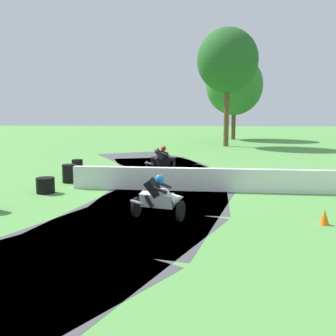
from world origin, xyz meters
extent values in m
plane|color=#569947|center=(0.00, 0.00, 0.00)|extent=(120.00, 120.00, 0.00)
cube|color=#47474C|center=(-1.69, -6.72, 0.00)|extent=(7.27, 8.78, 0.01)
cube|color=#47474C|center=(-0.58, -3.43, 0.00)|extent=(6.29, 8.44, 0.01)
cube|color=#47474C|center=(-0.04, 0.00, 0.00)|extent=(5.13, 7.85, 0.01)
cube|color=#47474C|center=(-0.11, 3.48, 0.00)|extent=(5.41, 8.00, 0.01)
cube|color=#47474C|center=(-0.78, 6.89, 0.00)|extent=(6.53, 8.54, 0.01)
cube|color=#47474C|center=(-2.02, 10.13, 0.00)|extent=(7.47, 8.82, 0.01)
cube|color=white|center=(4.92, -0.33, 0.45)|extent=(17.64, 1.48, 0.90)
cylinder|color=black|center=(0.53, -4.47, 0.29)|extent=(0.31, 0.71, 0.72)
cylinder|color=black|center=(-0.80, -4.04, 0.29)|extent=(0.31, 0.71, 0.72)
cube|color=silver|center=(-0.16, -4.32, 0.58)|extent=(1.06, 0.66, 0.45)
ellipsoid|color=silver|center=(0.00, -4.43, 0.84)|extent=(0.52, 0.45, 0.30)
cone|color=silver|center=(0.48, -4.56, 0.70)|extent=(0.48, 0.44, 0.47)
cylinder|color=#B2B2B7|center=(-0.76, -4.23, 0.48)|extent=(0.42, 0.21, 0.17)
cube|color=black|center=(-0.26, -4.38, 0.96)|extent=(0.58, 0.37, 0.62)
sphere|color=#1E7FE0|center=(-0.07, -4.51, 1.23)|extent=(0.26, 0.26, 0.26)
cylinder|color=black|center=(0.06, -4.30, 1.02)|extent=(0.44, 0.20, 0.24)
cylinder|color=black|center=(-0.05, -4.64, 0.94)|extent=(0.44, 0.20, 0.24)
cylinder|color=black|center=(-0.27, -4.10, 0.64)|extent=(0.31, 0.17, 0.42)
cylinder|color=black|center=(-0.38, -4.44, 0.56)|extent=(0.31, 0.17, 0.42)
cylinder|color=black|center=(0.03, 4.61, 0.29)|extent=(0.18, 0.72, 0.71)
cylinder|color=black|center=(-1.35, 4.42, 0.29)|extent=(0.18, 0.72, 0.71)
cube|color=black|center=(-0.65, 4.45, 0.59)|extent=(1.04, 0.49, 0.45)
ellipsoid|color=black|center=(-0.47, 4.42, 0.84)|extent=(0.48, 0.38, 0.29)
cone|color=black|center=(0.03, 4.52, 0.70)|extent=(0.42, 0.40, 0.46)
cylinder|color=#B2B2B7|center=(-1.23, 4.27, 0.48)|extent=(0.42, 0.17, 0.17)
cube|color=#28282D|center=(-0.72, 4.36, 0.96)|extent=(0.52, 0.42, 0.61)
sphere|color=red|center=(-0.49, 4.33, 1.24)|extent=(0.26, 0.26, 0.26)
cylinder|color=#28282D|center=(-0.47, 4.57, 1.02)|extent=(0.43, 0.18, 0.24)
cylinder|color=#28282D|center=(-0.42, 4.22, 0.95)|extent=(0.43, 0.18, 0.24)
cylinder|color=#28282D|center=(-0.85, 4.60, 0.64)|extent=(0.27, 0.21, 0.42)
cylinder|color=#28282D|center=(-0.81, 4.25, 0.57)|extent=(0.27, 0.21, 0.42)
cylinder|color=black|center=(-4.71, -0.82, 0.10)|extent=(0.70, 0.70, 0.20)
cylinder|color=black|center=(-4.71, -0.82, 0.30)|extent=(0.70, 0.70, 0.20)
cylinder|color=black|center=(-4.71, -0.82, 0.50)|extent=(0.70, 0.70, 0.20)
cylinder|color=black|center=(-4.45, 1.42, 0.10)|extent=(0.60, 0.60, 0.20)
cylinder|color=black|center=(-4.45, 1.42, 0.30)|extent=(0.60, 0.60, 0.20)
cylinder|color=black|center=(-4.45, 1.42, 0.50)|extent=(0.60, 0.60, 0.20)
cylinder|color=black|center=(-4.45, 1.42, 0.70)|extent=(0.60, 0.60, 0.20)
cylinder|color=black|center=(-5.11, 3.85, 0.10)|extent=(0.71, 0.71, 0.20)
cylinder|color=black|center=(-5.11, 3.85, 0.30)|extent=(0.71, 0.71, 0.20)
cylinder|color=black|center=(-5.45, 6.28, 0.10)|extent=(0.61, 0.61, 0.20)
cylinder|color=black|center=(-5.45, 6.28, 0.30)|extent=(0.61, 0.61, 0.20)
cone|color=orange|center=(4.54, -4.62, 0.22)|extent=(0.28, 0.28, 0.44)
cylinder|color=brown|center=(5.47, 27.10, 1.56)|extent=(0.44, 0.44, 3.13)
ellipsoid|color=#33752D|center=(5.47, 27.10, 5.62)|extent=(5.85, 5.85, 6.15)
cylinder|color=brown|center=(3.98, 19.17, 2.52)|extent=(0.44, 0.44, 5.04)
ellipsoid|color=#235B23|center=(3.98, 19.17, 7.22)|extent=(5.12, 5.12, 5.38)
camera|label=1|loc=(0.73, -15.72, 3.20)|focal=43.12mm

